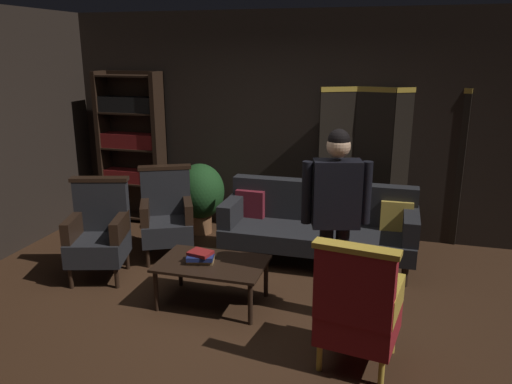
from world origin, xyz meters
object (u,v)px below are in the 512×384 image
at_px(armchair_wing_left, 99,232).
at_px(standing_figure, 336,208).
at_px(potted_plant, 200,194).
at_px(velvet_couch, 319,223).
at_px(folding_screen, 389,163).
at_px(coffee_table, 212,267).
at_px(armchair_gilt_accent, 358,308).
at_px(armchair_wing_right, 167,216).
at_px(book_tan_leather, 201,260).
at_px(book_navy_cloth, 201,256).
at_px(book_red_leather, 200,253).
at_px(bookshelf, 132,144).

bearing_deg(armchair_wing_left, standing_figure, -4.15).
bearing_deg(potted_plant, velvet_couch, -16.95).
height_order(folding_screen, coffee_table, folding_screen).
relative_size(coffee_table, armchair_gilt_accent, 0.96).
relative_size(coffee_table, armchair_wing_right, 0.96).
height_order(velvet_couch, book_tan_leather, velvet_couch).
height_order(armchair_wing_right, book_navy_cloth, armchair_wing_right).
distance_m(standing_figure, book_tan_leather, 1.35).
bearing_deg(armchair_gilt_accent, coffee_table, 155.51).
relative_size(armchair_wing_right, book_red_leather, 5.05).
relative_size(velvet_couch, book_navy_cloth, 8.74).
bearing_deg(potted_plant, armchair_wing_right, -95.68).
bearing_deg(armchair_wing_right, potted_plant, 84.32).
xyz_separation_m(folding_screen, coffee_table, (-1.51, -2.18, -0.61)).
bearing_deg(potted_plant, standing_figure, -41.15).
bearing_deg(potted_plant, book_red_leather, -68.13).
xyz_separation_m(standing_figure, potted_plant, (-1.93, 1.69, -0.49)).
relative_size(potted_plant, book_navy_cloth, 3.80).
distance_m(folding_screen, armchair_wing_right, 2.76).
relative_size(folding_screen, bookshelf, 0.93).
xyz_separation_m(folding_screen, book_navy_cloth, (-1.61, -2.20, -0.51)).
distance_m(velvet_couch, book_tan_leather, 1.58).
distance_m(folding_screen, bookshelf, 3.41).
bearing_deg(book_navy_cloth, armchair_gilt_accent, -22.24).
bearing_deg(coffee_table, armchair_wing_right, 133.68).
height_order(standing_figure, book_tan_leather, standing_figure).
bearing_deg(armchair_wing_right, folding_screen, 27.14).
xyz_separation_m(coffee_table, armchair_wing_right, (-0.90, 0.95, 0.12)).
xyz_separation_m(armchair_wing_left, potted_plant, (0.53, 1.51, 0.04)).
xyz_separation_m(velvet_couch, armchair_gilt_accent, (0.58, -1.90, 0.04)).
xyz_separation_m(bookshelf, armchair_wing_left, (0.55, -1.76, -0.59)).
bearing_deg(velvet_couch, potted_plant, 163.05).
xyz_separation_m(velvet_couch, book_red_leather, (-0.91, -1.29, 0.06)).
bearing_deg(bookshelf, book_red_leather, -48.60).
bearing_deg(folding_screen, book_red_leather, -126.21).
bearing_deg(armchair_gilt_accent, folding_screen, 87.44).
bearing_deg(armchair_wing_right, armchair_wing_left, -122.79).
relative_size(velvet_couch, armchair_gilt_accent, 2.04).
bearing_deg(book_navy_cloth, coffee_table, 11.94).
distance_m(folding_screen, coffee_table, 2.72).
height_order(standing_figure, book_red_leather, standing_figure).
distance_m(armchair_wing_right, book_navy_cloth, 1.25).
bearing_deg(coffee_table, book_red_leather, -168.06).
bearing_deg(standing_figure, bookshelf, 147.24).
relative_size(armchair_gilt_accent, potted_plant, 1.13).
bearing_deg(book_navy_cloth, armchair_wing_left, 167.48).
bearing_deg(coffee_table, folding_screen, 55.32).
relative_size(coffee_table, book_navy_cloth, 4.12).
relative_size(bookshelf, book_tan_leather, 8.44).
xyz_separation_m(coffee_table, book_tan_leather, (-0.10, -0.02, 0.06)).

